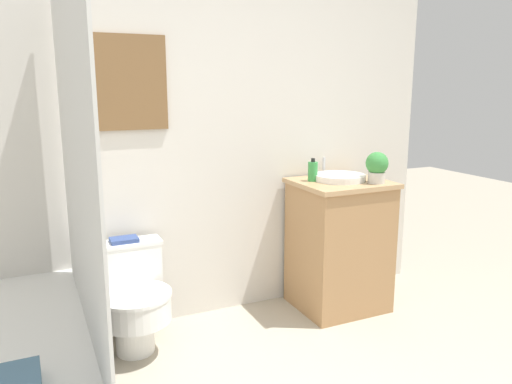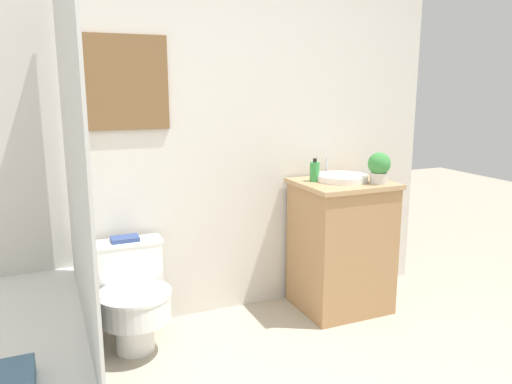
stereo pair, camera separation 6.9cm
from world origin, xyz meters
TOP-DOWN VIEW (x-y plane):
  - wall_back at (-0.01, 1.95)m, footprint 3.58×0.07m
  - shower_area at (-0.96, 1.14)m, footprint 0.61×1.56m
  - toilet at (-0.40, 1.66)m, footprint 0.42×0.52m
  - vanity at (0.99, 1.64)m, footprint 0.59×0.53m
  - sink at (0.99, 1.67)m, footprint 0.34×0.38m
  - soap_bottle at (0.81, 1.72)m, footprint 0.06×0.06m
  - potted_plant at (1.15, 1.49)m, footprint 0.14×0.14m
  - book_on_tank at (-0.40, 1.80)m, footprint 0.16×0.11m

SIDE VIEW (x-z plane):
  - shower_area at x=-0.96m, z-range -0.71..1.27m
  - toilet at x=-0.40m, z-range 0.01..0.61m
  - vanity at x=0.99m, z-range 0.00..0.88m
  - book_on_tank at x=-0.40m, z-range 0.60..0.62m
  - sink at x=0.99m, z-range 0.83..0.96m
  - soap_bottle at x=0.81m, z-range 0.87..1.02m
  - potted_plant at x=1.15m, z-range 0.88..1.08m
  - wall_back at x=-0.01m, z-range 0.00..2.50m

